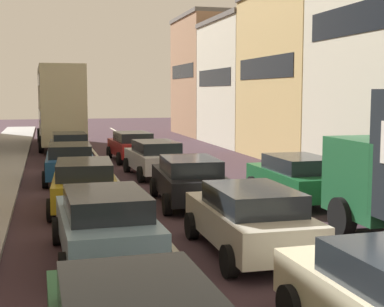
# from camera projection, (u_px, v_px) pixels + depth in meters

# --- Properties ---
(lane_stripe_left) EXTENTS (0.16, 60.00, 0.01)m
(lane_stripe_left) POSITION_uv_depth(u_px,v_px,m) (110.00, 171.00, 24.95)
(lane_stripe_left) COLOR silver
(lane_stripe_left) RESTS_ON ground
(lane_stripe_right) EXTENTS (0.16, 60.00, 0.01)m
(lane_stripe_right) POSITION_uv_depth(u_px,v_px,m) (184.00, 168.00, 25.80)
(lane_stripe_right) COLOR silver
(lane_stripe_right) RESTS_ON ground
(building_row_right) EXTENTS (7.20, 43.90, 11.42)m
(building_row_right) POSITION_uv_depth(u_px,v_px,m) (326.00, 69.00, 29.30)
(building_row_right) COLOR #9E7556
(building_row_right) RESTS_ON ground
(traffic_light_pole) EXTENTS (3.58, 0.38, 5.50)m
(traffic_light_pole) POSITION_uv_depth(u_px,v_px,m) (34.00, 39.00, 3.15)
(traffic_light_pole) COLOR #2D2D33
(traffic_light_pole) RESTS_ON ground
(sedan_centre_lane_second) EXTENTS (2.09, 4.31, 1.49)m
(sedan_centre_lane_second) POSITION_uv_depth(u_px,v_px,m) (250.00, 218.00, 12.16)
(sedan_centre_lane_second) COLOR beige
(sedan_centre_lane_second) RESTS_ON ground
(wagon_left_lane_second) EXTENTS (2.15, 4.35, 1.49)m
(wagon_left_lane_second) POSITION_uv_depth(u_px,v_px,m) (105.00, 223.00, 11.69)
(wagon_left_lane_second) COLOR #759EB7
(wagon_left_lane_second) RESTS_ON ground
(hatchback_centre_lane_third) EXTENTS (2.27, 4.40, 1.49)m
(hatchback_centre_lane_third) POSITION_uv_depth(u_px,v_px,m) (189.00, 179.00, 17.49)
(hatchback_centre_lane_third) COLOR black
(hatchback_centre_lane_third) RESTS_ON ground
(sedan_left_lane_third) EXTENTS (2.25, 4.39, 1.49)m
(sedan_left_lane_third) POSITION_uv_depth(u_px,v_px,m) (84.00, 183.00, 16.73)
(sedan_left_lane_third) COLOR #B29319
(sedan_left_lane_third) RESTS_ON ground
(coupe_centre_lane_fourth) EXTENTS (2.23, 4.38, 1.49)m
(coupe_centre_lane_fourth) POSITION_uv_depth(u_px,v_px,m) (155.00, 157.00, 23.34)
(coupe_centre_lane_fourth) COLOR silver
(coupe_centre_lane_fourth) RESTS_ON ground
(sedan_left_lane_fourth) EXTENTS (2.16, 4.35, 1.49)m
(sedan_left_lane_fourth) POSITION_uv_depth(u_px,v_px,m) (70.00, 161.00, 22.04)
(sedan_left_lane_fourth) COLOR #194C8C
(sedan_left_lane_fourth) RESTS_ON ground
(sedan_centre_lane_fifth) EXTENTS (2.26, 4.39, 1.49)m
(sedan_centre_lane_fifth) POSITION_uv_depth(u_px,v_px,m) (132.00, 146.00, 28.47)
(sedan_centre_lane_fifth) COLOR #A51E1E
(sedan_centre_lane_fifth) RESTS_ON ground
(sedan_left_lane_fifth) EXTENTS (2.10, 4.32, 1.49)m
(sedan_left_lane_fifth) POSITION_uv_depth(u_px,v_px,m) (70.00, 147.00, 27.94)
(sedan_left_lane_fifth) COLOR gray
(sedan_left_lane_fifth) RESTS_ON ground
(sedan_right_lane_behind_truck) EXTENTS (2.08, 4.31, 1.49)m
(sedan_right_lane_behind_truck) POSITION_uv_depth(u_px,v_px,m) (296.00, 177.00, 17.92)
(sedan_right_lane_behind_truck) COLOR #19592D
(sedan_right_lane_behind_truck) RESTS_ON ground
(bus_mid_queue_primary) EXTENTS (2.97, 10.55, 5.06)m
(bus_mid_queue_primary) POSITION_uv_depth(u_px,v_px,m) (60.00, 103.00, 35.43)
(bus_mid_queue_primary) COLOR #BFB793
(bus_mid_queue_primary) RESTS_ON ground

